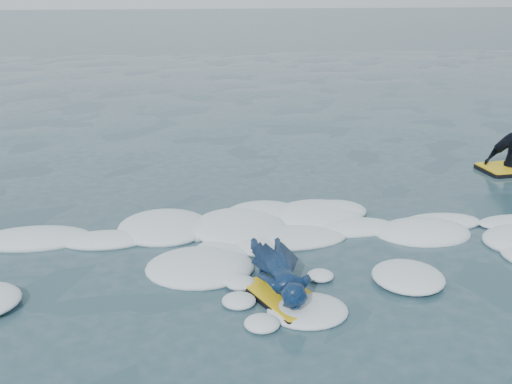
# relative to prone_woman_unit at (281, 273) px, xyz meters

# --- Properties ---
(ground) EXTENTS (120.00, 120.00, 0.00)m
(ground) POSITION_rel_prone_woman_unit_xyz_m (-0.81, -0.06, -0.19)
(ground) COLOR #1A3240
(ground) RESTS_ON ground
(foam_band) EXTENTS (12.00, 3.10, 0.30)m
(foam_band) POSITION_rel_prone_woman_unit_xyz_m (-0.81, 0.98, -0.19)
(foam_band) COLOR white
(foam_band) RESTS_ON ground
(prone_woman_unit) EXTENTS (0.84, 1.51, 0.36)m
(prone_woman_unit) POSITION_rel_prone_woman_unit_xyz_m (0.00, 0.00, 0.00)
(prone_woman_unit) COLOR black
(prone_woman_unit) RESTS_ON ground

